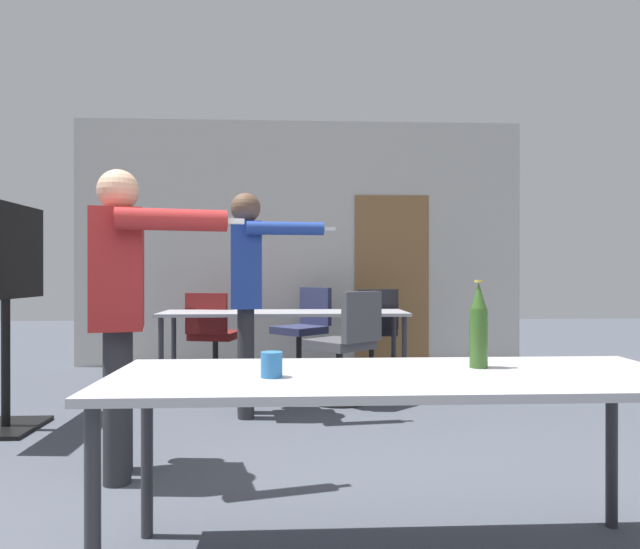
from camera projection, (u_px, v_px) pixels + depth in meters
back_wall at (303, 244)px, 6.89m from camera, size 5.36×0.12×2.94m
conference_table_near at (398, 390)px, 2.12m from camera, size 2.13×0.77×0.74m
conference_table_far at (284, 318)px, 5.52m from camera, size 2.36×0.68×0.74m
tv_screen at (5, 287)px, 4.03m from camera, size 0.44×1.13×1.62m
person_right_polo at (121, 293)px, 3.09m from camera, size 0.88×0.67×1.67m
person_center_tall at (248, 280)px, 4.43m from camera, size 0.82×0.60×1.73m
office_chair_mid_tucked at (373, 335)px, 6.15m from camera, size 0.52×0.57×0.94m
office_chair_far_left at (346, 350)px, 4.86m from camera, size 0.68×0.69×0.96m
office_chair_far_right at (213, 339)px, 6.01m from camera, size 0.55×0.61×0.90m
office_chair_near_pushed at (304, 333)px, 6.27m from camera, size 0.69×0.68×0.95m
beer_bottle at (479, 327)px, 2.24m from camera, size 0.07×0.07×0.34m
drink_cup at (272, 365)px, 2.03m from camera, size 0.08×0.08×0.09m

